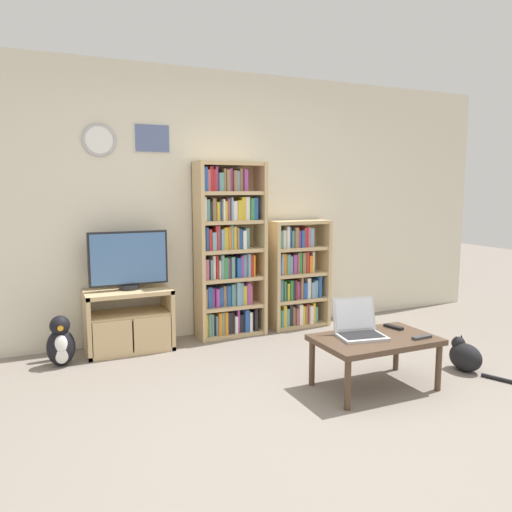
{
  "coord_description": "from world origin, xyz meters",
  "views": [
    {
      "loc": [
        -1.51,
        -2.38,
        1.46
      ],
      "look_at": [
        0.13,
        1.28,
        0.92
      ],
      "focal_mm": 35.0,
      "sensor_mm": 36.0,
      "label": 1
    }
  ],
  "objects_px": {
    "remote_near_laptop": "(422,337)",
    "bookshelf_tall": "(228,252)",
    "remote_far_from_laptop": "(393,327)",
    "television": "(129,260)",
    "bookshelf_short": "(296,276)",
    "coffee_table": "(375,343)",
    "tv_stand": "(129,320)",
    "laptop": "(358,327)",
    "penguin_figurine": "(61,343)",
    "cat": "(465,356)"
  },
  "relations": [
    {
      "from": "bookshelf_tall",
      "to": "penguin_figurine",
      "type": "height_order",
      "value": "bookshelf_tall"
    },
    {
      "from": "cat",
      "to": "tv_stand",
      "type": "bearing_deg",
      "value": 144.12
    },
    {
      "from": "remote_far_from_laptop",
      "to": "cat",
      "type": "distance_m",
      "value": 0.69
    },
    {
      "from": "laptop",
      "to": "tv_stand",
      "type": "bearing_deg",
      "value": 141.93
    },
    {
      "from": "tv_stand",
      "to": "penguin_figurine",
      "type": "relative_size",
      "value": 1.79
    },
    {
      "from": "tv_stand",
      "to": "bookshelf_tall",
      "type": "bearing_deg",
      "value": 5.38
    },
    {
      "from": "tv_stand",
      "to": "television",
      "type": "xyz_separation_m",
      "value": [
        0.02,
        0.04,
        0.54
      ]
    },
    {
      "from": "remote_far_from_laptop",
      "to": "penguin_figurine",
      "type": "height_order",
      "value": "penguin_figurine"
    },
    {
      "from": "television",
      "to": "laptop",
      "type": "distance_m",
      "value": 2.12
    },
    {
      "from": "coffee_table",
      "to": "remote_near_laptop",
      "type": "xyz_separation_m",
      "value": [
        0.28,
        -0.17,
        0.05
      ]
    },
    {
      "from": "laptop",
      "to": "remote_far_from_laptop",
      "type": "height_order",
      "value": "laptop"
    },
    {
      "from": "laptop",
      "to": "remote_far_from_laptop",
      "type": "xyz_separation_m",
      "value": [
        0.37,
        0.05,
        -0.06
      ]
    },
    {
      "from": "bookshelf_tall",
      "to": "remote_far_from_laptop",
      "type": "relative_size",
      "value": 10.35
    },
    {
      "from": "bookshelf_short",
      "to": "cat",
      "type": "distance_m",
      "value": 1.87
    },
    {
      "from": "tv_stand",
      "to": "remote_far_from_laptop",
      "type": "bearing_deg",
      "value": -39.93
    },
    {
      "from": "remote_near_laptop",
      "to": "bookshelf_tall",
      "type": "bearing_deg",
      "value": -160.17
    },
    {
      "from": "tv_stand",
      "to": "laptop",
      "type": "height_order",
      "value": "laptop"
    },
    {
      "from": "bookshelf_short",
      "to": "laptop",
      "type": "height_order",
      "value": "bookshelf_short"
    },
    {
      "from": "bookshelf_short",
      "to": "penguin_figurine",
      "type": "distance_m",
      "value": 2.4
    },
    {
      "from": "television",
      "to": "bookshelf_tall",
      "type": "relative_size",
      "value": 0.41
    },
    {
      "from": "laptop",
      "to": "cat",
      "type": "bearing_deg",
      "value": 4.34
    },
    {
      "from": "bookshelf_tall",
      "to": "coffee_table",
      "type": "relative_size",
      "value": 1.97
    },
    {
      "from": "bookshelf_short",
      "to": "penguin_figurine",
      "type": "relative_size",
      "value": 2.67
    },
    {
      "from": "remote_far_from_laptop",
      "to": "laptop",
      "type": "bearing_deg",
      "value": 174.65
    },
    {
      "from": "television",
      "to": "laptop",
      "type": "bearing_deg",
      "value": -48.78
    },
    {
      "from": "bookshelf_short",
      "to": "laptop",
      "type": "relative_size",
      "value": 2.99
    },
    {
      "from": "television",
      "to": "cat",
      "type": "height_order",
      "value": "television"
    },
    {
      "from": "remote_near_laptop",
      "to": "television",
      "type": "bearing_deg",
      "value": -138.89
    },
    {
      "from": "coffee_table",
      "to": "penguin_figurine",
      "type": "bearing_deg",
      "value": 145.28
    },
    {
      "from": "remote_near_laptop",
      "to": "cat",
      "type": "relative_size",
      "value": 0.31
    },
    {
      "from": "television",
      "to": "penguin_figurine",
      "type": "bearing_deg",
      "value": -160.93
    },
    {
      "from": "bookshelf_short",
      "to": "cat",
      "type": "relative_size",
      "value": 2.13
    },
    {
      "from": "bookshelf_tall",
      "to": "remote_far_from_laptop",
      "type": "xyz_separation_m",
      "value": [
        0.77,
        -1.57,
        -0.44
      ]
    },
    {
      "from": "bookshelf_short",
      "to": "remote_far_from_laptop",
      "type": "xyz_separation_m",
      "value": [
        -0.0,
        -1.58,
        -0.15
      ]
    },
    {
      "from": "television",
      "to": "bookshelf_tall",
      "type": "height_order",
      "value": "bookshelf_tall"
    },
    {
      "from": "coffee_table",
      "to": "cat",
      "type": "relative_size",
      "value": 1.65
    },
    {
      "from": "coffee_table",
      "to": "remote_near_laptop",
      "type": "distance_m",
      "value": 0.33
    },
    {
      "from": "cat",
      "to": "bookshelf_tall",
      "type": "bearing_deg",
      "value": 127.36
    },
    {
      "from": "television",
      "to": "cat",
      "type": "bearing_deg",
      "value": -35.11
    },
    {
      "from": "laptop",
      "to": "remote_near_laptop",
      "type": "distance_m",
      "value": 0.46
    },
    {
      "from": "bookshelf_short",
      "to": "coffee_table",
      "type": "xyz_separation_m",
      "value": [
        -0.28,
        -1.71,
        -0.2
      ]
    },
    {
      "from": "remote_near_laptop",
      "to": "penguin_figurine",
      "type": "bearing_deg",
      "value": -127.08
    },
    {
      "from": "tv_stand",
      "to": "laptop",
      "type": "relative_size",
      "value": 2.01
    },
    {
      "from": "bookshelf_short",
      "to": "remote_near_laptop",
      "type": "relative_size",
      "value": 6.98
    },
    {
      "from": "coffee_table",
      "to": "remote_far_from_laptop",
      "type": "bearing_deg",
      "value": 25.74
    },
    {
      "from": "bookshelf_short",
      "to": "remote_near_laptop",
      "type": "height_order",
      "value": "bookshelf_short"
    },
    {
      "from": "bookshelf_short",
      "to": "remote_far_from_laptop",
      "type": "bearing_deg",
      "value": -90.08
    },
    {
      "from": "television",
      "to": "bookshelf_short",
      "type": "relative_size",
      "value": 0.62
    },
    {
      "from": "television",
      "to": "coffee_table",
      "type": "relative_size",
      "value": 0.8
    },
    {
      "from": "laptop",
      "to": "coffee_table",
      "type": "bearing_deg",
      "value": -31.29
    }
  ]
}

